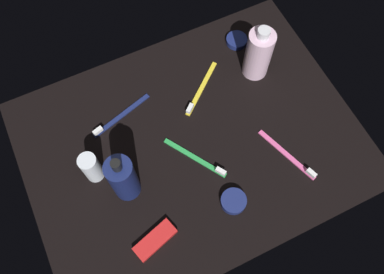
{
  "coord_description": "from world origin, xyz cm",
  "views": [
    {
      "loc": [
        17.09,
        35.64,
        93.99
      ],
      "look_at": [
        0.0,
        0.0,
        3.0
      ],
      "focal_mm": 37.26,
      "sensor_mm": 36.0,
      "label": 1
    }
  ],
  "objects_px": {
    "snack_bar_red": "(155,240)",
    "lotion_bottle": "(123,178)",
    "bodywash_bottle": "(258,54)",
    "toothbrush_pink": "(290,157)",
    "cream_tin_left": "(237,40)",
    "toothbrush_yellow": "(200,91)",
    "cream_tin_right": "(233,201)",
    "toothbrush_green": "(199,159)",
    "deodorant_stick": "(91,168)",
    "toothbrush_navy": "(118,117)"
  },
  "relations": [
    {
      "from": "toothbrush_pink",
      "to": "cream_tin_right",
      "type": "relative_size",
      "value": 2.8
    },
    {
      "from": "bodywash_bottle",
      "to": "toothbrush_green",
      "type": "xyz_separation_m",
      "value": [
        0.26,
        0.17,
        -0.07
      ]
    },
    {
      "from": "toothbrush_green",
      "to": "lotion_bottle",
      "type": "bearing_deg",
      "value": -2.77
    },
    {
      "from": "deodorant_stick",
      "to": "toothbrush_yellow",
      "type": "distance_m",
      "value": 0.35
    },
    {
      "from": "bodywash_bottle",
      "to": "toothbrush_yellow",
      "type": "xyz_separation_m",
      "value": [
        0.17,
        -0.0,
        -0.07
      ]
    },
    {
      "from": "toothbrush_green",
      "to": "cream_tin_left",
      "type": "xyz_separation_m",
      "value": [
        -0.26,
        -0.28,
        0.0
      ]
    },
    {
      "from": "toothbrush_pink",
      "to": "snack_bar_red",
      "type": "height_order",
      "value": "toothbrush_pink"
    },
    {
      "from": "bodywash_bottle",
      "to": "toothbrush_navy",
      "type": "height_order",
      "value": "bodywash_bottle"
    },
    {
      "from": "toothbrush_pink",
      "to": "cream_tin_left",
      "type": "bearing_deg",
      "value": -97.01
    },
    {
      "from": "toothbrush_pink",
      "to": "cream_tin_right",
      "type": "height_order",
      "value": "same"
    },
    {
      "from": "snack_bar_red",
      "to": "lotion_bottle",
      "type": "bearing_deg",
      "value": -102.86
    },
    {
      "from": "toothbrush_pink",
      "to": "toothbrush_navy",
      "type": "relative_size",
      "value": 0.99
    },
    {
      "from": "toothbrush_yellow",
      "to": "cream_tin_left",
      "type": "xyz_separation_m",
      "value": [
        -0.17,
        -0.1,
        0.0
      ]
    },
    {
      "from": "toothbrush_yellow",
      "to": "cream_tin_left",
      "type": "distance_m",
      "value": 0.2
    },
    {
      "from": "lotion_bottle",
      "to": "cream_tin_right",
      "type": "relative_size",
      "value": 2.93
    },
    {
      "from": "toothbrush_green",
      "to": "toothbrush_yellow",
      "type": "height_order",
      "value": "same"
    },
    {
      "from": "toothbrush_navy",
      "to": "cream_tin_left",
      "type": "bearing_deg",
      "value": -168.36
    },
    {
      "from": "bodywash_bottle",
      "to": "toothbrush_pink",
      "type": "height_order",
      "value": "bodywash_bottle"
    },
    {
      "from": "lotion_bottle",
      "to": "cream_tin_left",
      "type": "height_order",
      "value": "lotion_bottle"
    },
    {
      "from": "bodywash_bottle",
      "to": "toothbrush_pink",
      "type": "relative_size",
      "value": 0.99
    },
    {
      "from": "toothbrush_green",
      "to": "cream_tin_right",
      "type": "distance_m",
      "value": 0.14
    },
    {
      "from": "lotion_bottle",
      "to": "cream_tin_left",
      "type": "relative_size",
      "value": 3.04
    },
    {
      "from": "toothbrush_yellow",
      "to": "snack_bar_red",
      "type": "relative_size",
      "value": 1.41
    },
    {
      "from": "lotion_bottle",
      "to": "toothbrush_green",
      "type": "distance_m",
      "value": 0.2
    },
    {
      "from": "toothbrush_pink",
      "to": "cream_tin_left",
      "type": "distance_m",
      "value": 0.37
    },
    {
      "from": "toothbrush_green",
      "to": "toothbrush_navy",
      "type": "distance_m",
      "value": 0.24
    },
    {
      "from": "toothbrush_navy",
      "to": "lotion_bottle",
      "type": "bearing_deg",
      "value": 75.54
    },
    {
      "from": "toothbrush_yellow",
      "to": "snack_bar_red",
      "type": "distance_m",
      "value": 0.41
    },
    {
      "from": "toothbrush_green",
      "to": "bodywash_bottle",
      "type": "bearing_deg",
      "value": -145.98
    },
    {
      "from": "toothbrush_pink",
      "to": "toothbrush_yellow",
      "type": "xyz_separation_m",
      "value": [
        0.12,
        -0.27,
        0.0
      ]
    },
    {
      "from": "lotion_bottle",
      "to": "toothbrush_pink",
      "type": "height_order",
      "value": "lotion_bottle"
    },
    {
      "from": "toothbrush_yellow",
      "to": "snack_bar_red",
      "type": "height_order",
      "value": "toothbrush_yellow"
    },
    {
      "from": "bodywash_bottle",
      "to": "cream_tin_right",
      "type": "distance_m",
      "value": 0.39
    },
    {
      "from": "toothbrush_yellow",
      "to": "toothbrush_navy",
      "type": "xyz_separation_m",
      "value": [
        0.23,
        -0.02,
        0.0
      ]
    },
    {
      "from": "lotion_bottle",
      "to": "toothbrush_yellow",
      "type": "relative_size",
      "value": 1.24
    },
    {
      "from": "snack_bar_red",
      "to": "cream_tin_left",
      "type": "bearing_deg",
      "value": -153.09
    },
    {
      "from": "lotion_bottle",
      "to": "toothbrush_yellow",
      "type": "height_order",
      "value": "lotion_bottle"
    },
    {
      "from": "snack_bar_red",
      "to": "cream_tin_right",
      "type": "height_order",
      "value": "cream_tin_right"
    },
    {
      "from": "toothbrush_green",
      "to": "cream_tin_left",
      "type": "bearing_deg",
      "value": -132.66
    },
    {
      "from": "toothbrush_navy",
      "to": "snack_bar_red",
      "type": "height_order",
      "value": "toothbrush_navy"
    },
    {
      "from": "deodorant_stick",
      "to": "toothbrush_yellow",
      "type": "bearing_deg",
      "value": -163.62
    },
    {
      "from": "deodorant_stick",
      "to": "toothbrush_green",
      "type": "distance_m",
      "value": 0.26
    },
    {
      "from": "toothbrush_yellow",
      "to": "cream_tin_left",
      "type": "relative_size",
      "value": 2.45
    },
    {
      "from": "toothbrush_pink",
      "to": "snack_bar_red",
      "type": "relative_size",
      "value": 1.67
    },
    {
      "from": "lotion_bottle",
      "to": "snack_bar_red",
      "type": "bearing_deg",
      "value": 93.82
    },
    {
      "from": "lotion_bottle",
      "to": "bodywash_bottle",
      "type": "xyz_separation_m",
      "value": [
        -0.44,
        -0.16,
        -0.0
      ]
    },
    {
      "from": "cream_tin_left",
      "to": "cream_tin_right",
      "type": "xyz_separation_m",
      "value": [
        0.23,
        0.41,
        0.0
      ]
    },
    {
      "from": "bodywash_bottle",
      "to": "toothbrush_green",
      "type": "distance_m",
      "value": 0.32
    },
    {
      "from": "cream_tin_right",
      "to": "deodorant_stick",
      "type": "bearing_deg",
      "value": -37.55
    },
    {
      "from": "toothbrush_yellow",
      "to": "snack_bar_red",
      "type": "xyz_separation_m",
      "value": [
        0.27,
        0.31,
        0.0
      ]
    }
  ]
}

